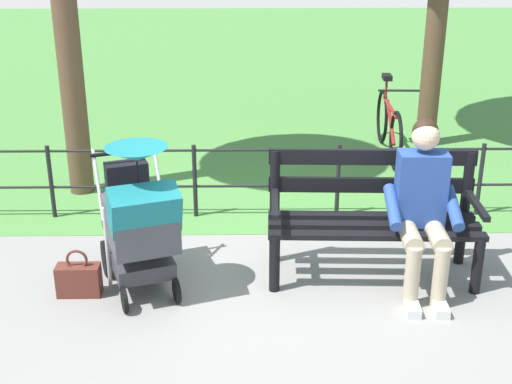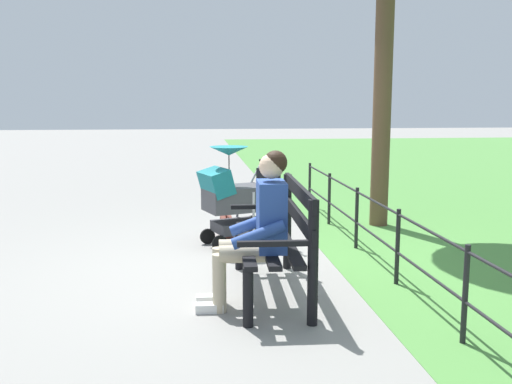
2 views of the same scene
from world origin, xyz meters
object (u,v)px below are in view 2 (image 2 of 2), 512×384
Objects in this scene: handbag at (226,226)px; park_bench at (279,234)px; person_on_bench at (258,225)px; stroller at (235,195)px.

park_bench is at bearing -171.52° from handbag.
park_bench is 2.27m from handbag.
person_on_bench is (-0.32, 0.22, 0.15)m from park_bench.
stroller is at bearing 0.76° from person_on_bench.
park_bench is at bearing -171.85° from stroller.
stroller is (1.75, 0.25, 0.07)m from park_bench.
park_bench reaches higher than handbag.
handbag is (2.53, 0.11, -0.55)m from person_on_bench.
park_bench is 4.37× the size of handbag.
person_on_bench reaches higher than handbag.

